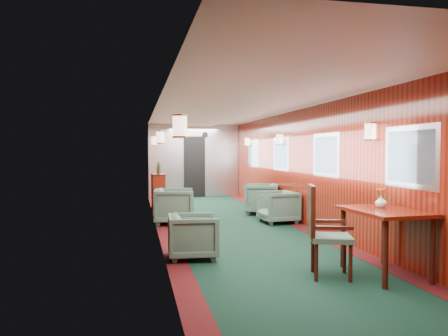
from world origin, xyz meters
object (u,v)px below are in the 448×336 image
Objects in this scene: side_chair at (322,227)px; armchair_right_far at (261,199)px; armchair_left_near at (193,236)px; armchair_left_far at (174,206)px; credenza at (158,192)px; armchair_right_near at (278,207)px; dining_table at (385,220)px.

side_chair is 5.30m from armchair_right_far.
armchair_left_near is 0.86× the size of armchair_right_far.
side_chair reaches higher than armchair_left_far.
credenza reaches higher than armchair_left_far.
side_chair is 1.49× the size of armchair_right_near.
armchair_right_far is (0.77, 5.24, -0.24)m from side_chair.
armchair_right_far is at bearing -25.70° from armchair_left_near.
credenza is at bearing 108.50° from dining_table.
dining_table is 4.84m from armchair_left_far.
armchair_left_near is 3.42m from armchair_right_near.
armchair_right_far is at bearing -59.09° from armchair_left_far.
armchair_right_far reaches higher than armchair_right_near.
dining_table is 6.83m from credenza.
armchair_left_far is (-2.20, 4.30, -0.31)m from dining_table.
armchair_left_near is 2.99m from armchair_left_far.
side_chair is 3.95m from armchair_right_near.
dining_table is at bearing -4.03° from armchair_right_near.
credenza is 1.64× the size of armchair_right_near.
dining_table reaches higher than armchair_left_far.
side_chair is 0.91× the size of credenza.
armchair_left_far is at bearing 114.75° from dining_table.
side_chair is 1.38× the size of armchair_right_far.
armchair_left_far is at bearing -83.68° from credenza.
armchair_left_far is (-0.01, 2.99, 0.06)m from armchair_left_near.
armchair_left_near is (-2.18, 1.31, -0.37)m from dining_table.
armchair_right_far is at bearing -23.40° from credenza.
side_chair is at bearing 170.13° from dining_table.
armchair_right_far is (-0.00, 5.34, -0.31)m from dining_table.
armchair_left_near is at bearing 156.26° from side_chair.
armchair_right_near is at bearing -45.24° from credenza.
side_chair is at bearing -155.72° from armchair_left_far.
side_chair reaches higher than armchair_right_near.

